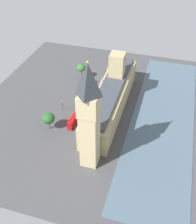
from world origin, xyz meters
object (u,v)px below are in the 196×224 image
at_px(car_silver_midblock, 94,82).
at_px(car_white_under_trees, 84,100).
at_px(car_yellow_cab_near_tower, 93,90).
at_px(double_decker_bus_opposite_hall, 74,120).
at_px(car_dark_green_corner, 82,108).
at_px(plane_tree_kerbside, 48,118).
at_px(parliament_building, 111,96).
at_px(pedestrian_leading, 84,129).
at_px(street_lamp_by_river_gate, 62,104).
at_px(clock_tower, 89,117).
at_px(plane_tree_trailing, 81,68).

distance_m(car_silver_midblock, car_white_under_trees, 19.77).
distance_m(car_yellow_cab_near_tower, double_decker_bus_opposite_hall, 30.86).
xyz_separation_m(car_dark_green_corner, plane_tree_kerbside, (10.08, 19.02, 5.73)).
relative_size(parliament_building, car_dark_green_corner, 15.95).
bearing_deg(car_silver_midblock, parliament_building, 128.14).
distance_m(car_yellow_cab_near_tower, pedestrian_leading, 34.22).
bearing_deg(street_lamp_by_river_gate, car_yellow_cab_near_tower, -113.77).
bearing_deg(clock_tower, double_decker_bus_opposite_hall, -53.83).
relative_size(pedestrian_leading, plane_tree_kerbside, 0.18).
height_order(car_yellow_cab_near_tower, plane_tree_trailing, plane_tree_trailing).
relative_size(pedestrian_leading, plane_tree_trailing, 0.17).
bearing_deg(pedestrian_leading, car_dark_green_corner, -115.49).
height_order(clock_tower, car_white_under_trees, clock_tower).
xyz_separation_m(clock_tower, plane_tree_trailing, (26.03, -63.75, -17.88)).
xyz_separation_m(car_yellow_cab_near_tower, plane_tree_kerbside, (10.71, 37.28, 5.73)).
relative_size(parliament_building, clock_tower, 1.38).
bearing_deg(car_white_under_trees, plane_tree_trailing, -64.60).
bearing_deg(car_dark_green_corner, plane_tree_kerbside, 66.47).
bearing_deg(car_dark_green_corner, clock_tower, 119.37).
bearing_deg(plane_tree_trailing, plane_tree_kerbside, 90.34).
relative_size(car_silver_midblock, car_dark_green_corner, 1.11).
bearing_deg(plane_tree_trailing, car_yellow_cab_near_tower, 132.78).
distance_m(car_yellow_cab_near_tower, plane_tree_trailing, 17.46).
xyz_separation_m(parliament_building, plane_tree_kerbside, (24.95, 24.52, -1.20)).
distance_m(parliament_building, car_yellow_cab_near_tower, 20.34).
distance_m(car_silver_midblock, car_yellow_cab_near_tower, 8.92).
bearing_deg(plane_tree_kerbside, plane_tree_trailing, -89.66).
bearing_deg(plane_tree_kerbside, pedestrian_leading, -167.83).
bearing_deg(clock_tower, plane_tree_kerbside, -29.53).
xyz_separation_m(plane_tree_kerbside, street_lamp_by_river_gate, (-0.92, -15.05, -1.99)).
xyz_separation_m(double_decker_bus_opposite_hall, street_lamp_by_river_gate, (9.43, -8.58, 2.00)).
bearing_deg(clock_tower, car_yellow_cab_near_tower, -73.84).
relative_size(double_decker_bus_opposite_hall, plane_tree_trailing, 1.09).
relative_size(parliament_building, street_lamp_by_river_gate, 10.07).
bearing_deg(parliament_building, clock_tower, 91.16).
height_order(car_silver_midblock, car_white_under_trees, same).
bearing_deg(car_dark_green_corner, parliament_building, -155.34).
relative_size(car_white_under_trees, plane_tree_trailing, 0.47).
bearing_deg(double_decker_bus_opposite_hall, plane_tree_kerbside, 35.61).
bearing_deg(plane_tree_trailing, pedestrian_leading, 110.17).
bearing_deg(plane_tree_kerbside, car_white_under_trees, -109.42).
bearing_deg(street_lamp_by_river_gate, parliament_building, -158.50).
bearing_deg(clock_tower, plane_tree_trailing, -67.79).
bearing_deg(clock_tower, car_white_under_trees, -67.93).
distance_m(car_silver_midblock, double_decker_bus_opposite_hall, 39.52).
distance_m(car_dark_green_corner, double_decker_bus_opposite_hall, 12.68).
bearing_deg(car_silver_midblock, double_decker_bus_opposite_hall, 93.26).
relative_size(clock_tower, plane_tree_kerbside, 5.27).
height_order(car_yellow_cab_near_tower, car_dark_green_corner, same).
relative_size(car_yellow_cab_near_tower, plane_tree_trailing, 0.46).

